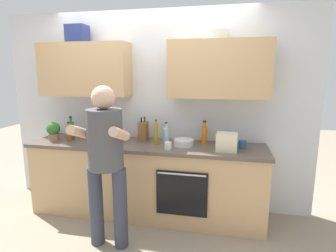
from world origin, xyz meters
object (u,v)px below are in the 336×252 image
object	(u,v)px
cup_coffee	(168,146)
grocery_bag_rice	(227,142)
potted_herb	(53,130)
grocery_bag_crisps	(97,132)
person_standing	(106,155)
bottle_soda	(71,129)
mixing_bowl	(184,142)
bottle_oil	(156,134)
cup_stoneware	(122,137)
bottle_water	(166,135)
cup_tea	(243,144)
knife_block	(143,131)
bottle_syrup	(69,133)
bottle_juice	(204,134)

from	to	relation	value
cup_coffee	grocery_bag_rice	distance (m)	0.64
potted_herb	grocery_bag_crisps	distance (m)	0.53
person_standing	bottle_soda	distance (m)	1.14
bottle_soda	mixing_bowl	xyz separation A→B (m)	(1.48, -0.06, -0.08)
potted_herb	bottle_soda	bearing A→B (deg)	48.77
grocery_bag_rice	bottle_oil	bearing A→B (deg)	173.43
cup_stoneware	grocery_bag_crisps	size ratio (longest dim) A/B	0.53
potted_herb	person_standing	bearing A→B (deg)	-32.10
bottle_water	grocery_bag_crisps	xyz separation A→B (m)	(-0.89, -0.04, -0.00)
cup_stoneware	cup_coffee	size ratio (longest dim) A/B	1.26
cup_tea	grocery_bag_crisps	distance (m)	1.79
person_standing	cup_tea	distance (m)	1.52
bottle_water	mixing_bowl	bearing A→B (deg)	-21.10
bottle_soda	mixing_bowl	bearing A→B (deg)	-2.35
cup_coffee	cup_stoneware	bearing A→B (deg)	160.11
potted_herb	cup_stoneware	bearing A→B (deg)	9.41
person_standing	knife_block	distance (m)	0.87
bottle_syrup	bottle_oil	size ratio (longest dim) A/B	0.81
cup_tea	bottle_oil	bearing A→B (deg)	-177.65
bottle_soda	bottle_syrup	world-z (taller)	bottle_soda
bottle_oil	knife_block	xyz separation A→B (m)	(-0.20, 0.15, -0.01)
person_standing	grocery_bag_crisps	bearing A→B (deg)	121.59
potted_herb	grocery_bag_crisps	bearing A→B (deg)	16.80
person_standing	potted_herb	size ratio (longest dim) A/B	6.87
bottle_syrup	knife_block	size ratio (longest dim) A/B	0.82
bottle_juice	knife_block	size ratio (longest dim) A/B	0.93
cup_coffee	grocery_bag_rice	size ratio (longest dim) A/B	0.37
bottle_oil	knife_block	bearing A→B (deg)	143.23
potted_herb	bottle_oil	bearing A→B (deg)	4.26
mixing_bowl	potted_herb	distance (m)	1.63
bottle_soda	grocery_bag_crisps	distance (m)	0.36
bottle_syrup	cup_stoneware	xyz separation A→B (m)	(0.66, 0.11, -0.05)
cup_coffee	mixing_bowl	xyz separation A→B (m)	(0.15, 0.19, -0.00)
cup_coffee	bottle_juice	bearing A→B (deg)	43.35
grocery_bag_rice	grocery_bag_crisps	distance (m)	1.62
cup_coffee	cup_tea	size ratio (longest dim) A/B	0.92
potted_herb	knife_block	bearing A→B (deg)	12.89
bottle_water	bottle_soda	size ratio (longest dim) A/B	0.88
bottle_syrup	grocery_bag_rice	world-z (taller)	bottle_syrup
bottle_syrup	grocery_bag_rice	xyz separation A→B (m)	(1.92, -0.03, -0.01)
bottle_soda	potted_herb	world-z (taller)	bottle_soda
bottle_water	bottle_oil	bearing A→B (deg)	-136.03
cup_coffee	bottle_soda	bearing A→B (deg)	169.36
mixing_bowl	knife_block	bearing A→B (deg)	164.83
bottle_oil	bottle_water	bearing A→B (deg)	43.97
bottle_oil	cup_stoneware	xyz separation A→B (m)	(-0.44, 0.04, -0.08)
bottle_syrup	bottle_soda	bearing A→B (deg)	109.75
grocery_bag_rice	grocery_bag_crisps	size ratio (longest dim) A/B	1.14
bottle_syrup	knife_block	bearing A→B (deg)	13.36
bottle_soda	cup_coffee	distance (m)	1.36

